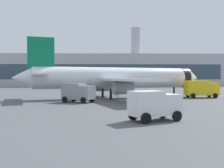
{
  "coord_description": "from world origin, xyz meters",
  "views": [
    {
      "loc": [
        -0.04,
        -3.69,
        3.72
      ],
      "look_at": [
        1.02,
        27.91,
        3.0
      ],
      "focal_mm": 44.1,
      "sensor_mm": 36.0,
      "label": 1
    }
  ],
  "objects": [
    {
      "name": "cargo_van",
      "position": [
        4.39,
        19.78,
        1.45
      ],
      "size": [
        4.83,
        3.68,
        2.6
      ],
      "color": "white",
      "rests_on": "ground"
    },
    {
      "name": "safety_cone_near",
      "position": [
        2.9,
        49.66,
        0.39
      ],
      "size": [
        0.44,
        0.44,
        0.8
      ],
      "color": "#F2590C",
      "rests_on": "ground"
    },
    {
      "name": "service_truck",
      "position": [
        -3.82,
        37.92,
        1.61
      ],
      "size": [
        5.26,
        4.31,
        2.9
      ],
      "color": "gray",
      "rests_on": "ground"
    },
    {
      "name": "fuel_truck",
      "position": [
        18.25,
        46.84,
        1.77
      ],
      "size": [
        6.14,
        3.03,
        3.2
      ],
      "color": "yellow",
      "rests_on": "ground"
    },
    {
      "name": "safety_cone_mid",
      "position": [
        2.69,
        53.82,
        0.33
      ],
      "size": [
        0.44,
        0.44,
        0.68
      ],
      "color": "#F2590C",
      "rests_on": "ground"
    },
    {
      "name": "airplane_at_gate",
      "position": [
        2.31,
        46.44,
        3.66
      ],
      "size": [
        35.04,
        31.98,
        10.5
      ],
      "color": "white",
      "rests_on": "ground"
    },
    {
      "name": "terminal_building",
      "position": [
        1.74,
        118.42,
        7.06
      ],
      "size": [
        100.95,
        16.28,
        25.85
      ],
      "color": "#B2B2B7",
      "rests_on": "ground"
    }
  ]
}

